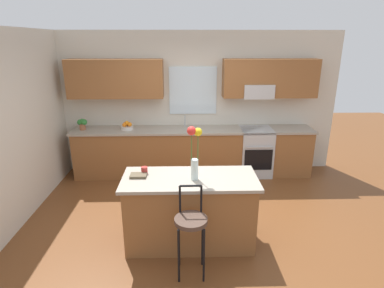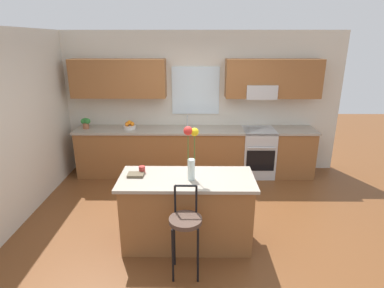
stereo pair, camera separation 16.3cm
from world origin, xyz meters
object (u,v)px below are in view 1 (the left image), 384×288
(flower_vase, at_px, (194,151))
(potted_plant_small, at_px, (82,123))
(oven_range, at_px, (255,151))
(mug_ceramic, at_px, (144,170))
(kitchen_island, at_px, (190,210))
(fruit_bowl_oranges, at_px, (127,126))
(bar_stool_near, at_px, (191,224))
(cookbook, at_px, (138,176))

(flower_vase, relative_size, potted_plant_small, 3.17)
(oven_range, bearing_deg, mug_ceramic, -132.61)
(kitchen_island, bearing_deg, mug_ceramic, 166.27)
(mug_ceramic, height_order, fruit_bowl_oranges, fruit_bowl_oranges)
(bar_stool_near, distance_m, mug_ceramic, 0.98)
(oven_range, distance_m, kitchen_island, 2.56)
(bar_stool_near, height_order, fruit_bowl_oranges, fruit_bowl_oranges)
(bar_stool_near, relative_size, cookbook, 5.21)
(kitchen_island, bearing_deg, potted_plant_small, 131.62)
(fruit_bowl_oranges, bearing_deg, bar_stool_near, -67.86)
(flower_vase, xyz_separation_m, fruit_bowl_oranges, (-1.19, 2.27, -0.31))
(bar_stool_near, xyz_separation_m, cookbook, (-0.64, 0.63, 0.30))
(mug_ceramic, bearing_deg, cookbook, -124.25)
(fruit_bowl_oranges, xyz_separation_m, potted_plant_small, (-0.83, -0.00, 0.06))
(mug_ceramic, bearing_deg, oven_range, 47.39)
(flower_vase, height_order, potted_plant_small, flower_vase)
(flower_vase, bearing_deg, oven_range, 60.67)
(kitchen_island, height_order, mug_ceramic, mug_ceramic)
(oven_range, relative_size, cookbook, 4.60)
(oven_range, distance_m, flower_vase, 2.71)
(kitchen_island, relative_size, fruit_bowl_oranges, 6.95)
(mug_ceramic, relative_size, potted_plant_small, 0.43)
(oven_range, xyz_separation_m, potted_plant_small, (-3.29, 0.02, 0.58))
(fruit_bowl_oranges, bearing_deg, flower_vase, -62.29)
(kitchen_island, relative_size, bar_stool_near, 1.60)
(bar_stool_near, xyz_separation_m, potted_plant_small, (-1.97, 2.80, 0.41))
(cookbook, bearing_deg, flower_vase, -8.13)
(bar_stool_near, xyz_separation_m, flower_vase, (0.06, 0.53, 0.65))
(kitchen_island, relative_size, cookbook, 8.34)
(kitchen_island, height_order, cookbook, cookbook)
(mug_ceramic, bearing_deg, potted_plant_small, 123.95)
(oven_range, height_order, flower_vase, flower_vase)
(potted_plant_small, bearing_deg, fruit_bowl_oranges, 0.31)
(oven_range, height_order, cookbook, cookbook)
(cookbook, xyz_separation_m, fruit_bowl_oranges, (-0.50, 2.18, 0.04))
(bar_stool_near, bearing_deg, kitchen_island, 90.00)
(oven_range, distance_m, bar_stool_near, 3.07)
(fruit_bowl_oranges, relative_size, potted_plant_small, 1.14)
(mug_ceramic, relative_size, cookbook, 0.45)
(oven_range, distance_m, cookbook, 2.94)
(flower_vase, relative_size, fruit_bowl_oranges, 2.79)
(flower_vase, distance_m, fruit_bowl_oranges, 2.59)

